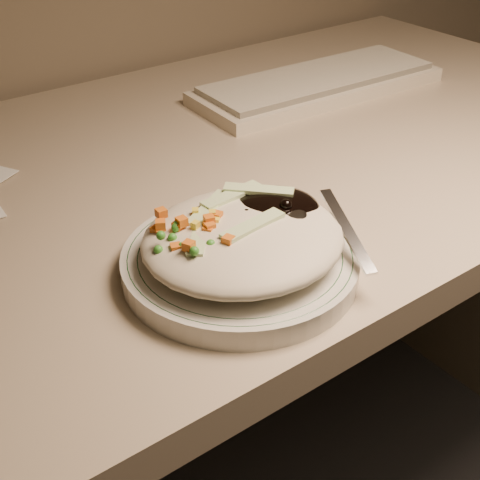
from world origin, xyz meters
TOP-DOWN VIEW (x-y plane):
  - desk at (0.00, 1.38)m, footprint 1.40×0.70m
  - plate at (-0.10, 1.16)m, footprint 0.22×0.22m
  - plate_rim at (-0.10, 1.16)m, footprint 0.21×0.21m
  - meal at (-0.10, 1.16)m, footprint 0.21×0.19m
  - keyboard at (0.28, 1.47)m, footprint 0.41×0.16m

SIDE VIEW (x-z plane):
  - desk at x=0.00m, z-range 0.17..0.91m
  - plate at x=-0.10m, z-range 0.74..0.76m
  - keyboard at x=0.28m, z-range 0.74..0.77m
  - plate_rim at x=-0.10m, z-range 0.76..0.76m
  - meal at x=-0.10m, z-range 0.76..0.81m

